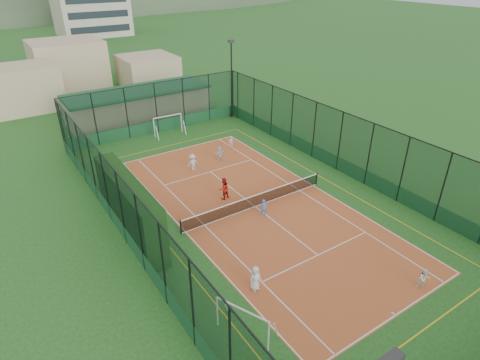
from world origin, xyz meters
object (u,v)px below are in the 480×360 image
object	(u,v)px
clubhouse	(139,104)
coach	(224,189)
child_far_right	(231,142)
child_near_mid	(264,208)
futsal_goal_far	(168,125)
floodlight_ne	(232,80)
futsal_goal_near	(242,324)
child_far_back	(220,153)
white_bench	(148,235)
child_near_right	(424,279)
child_far_left	(193,163)
child_near_left	(255,278)

from	to	relation	value
clubhouse	coach	world-z (taller)	clubhouse
coach	child_far_right	bearing A→B (deg)	-135.82
child_near_mid	futsal_goal_far	bearing A→B (deg)	99.10
child_near_mid	floodlight_ne	bearing A→B (deg)	75.40
futsal_goal_far	futsal_goal_near	bearing A→B (deg)	-104.82
futsal_goal_far	coach	xyz separation A→B (m)	(-1.85, -13.62, -0.12)
child_far_right	child_far_back	size ratio (longest dim) A/B	0.89
clubhouse	futsal_goal_near	bearing A→B (deg)	-102.84
clubhouse	child_far_back	distance (m)	14.30
white_bench	futsal_goal_far	xyz separation A→B (m)	(8.38, 15.39, 0.50)
floodlight_ne	futsal_goal_near	xyz separation A→B (m)	(-15.63, -25.43, -3.22)
child_far_back	clubhouse	bearing A→B (deg)	-91.49
clubhouse	child_far_back	xyz separation A→B (m)	(1.78, -14.16, -0.92)
clubhouse	white_bench	size ratio (longest dim) A/B	9.35
child_near_right	child_far_back	world-z (taller)	child_far_back
floodlight_ne	futsal_goal_near	distance (m)	30.02
child_near_right	child_far_left	world-z (taller)	child_far_left
clubhouse	child_far_left	world-z (taller)	clubhouse
child_near_left	child_far_left	distance (m)	14.42
child_near_mid	child_near_right	distance (m)	10.62
child_near_right	child_far_back	distance (m)	19.28
child_near_left	child_far_left	world-z (taller)	child_far_left
white_bench	child_near_mid	size ratio (longest dim) A/B	1.34
child_near_left	coach	size ratio (longest dim) A/B	0.88
child_near_mid	coach	world-z (taller)	coach
child_near_left	child_far_left	size ratio (longest dim) A/B	0.99
futsal_goal_near	child_near_left	bearing A→B (deg)	-70.76
coach	floodlight_ne	bearing A→B (deg)	-134.41
coach	child_near_right	bearing A→B (deg)	96.56
child_near_left	child_far_back	bearing A→B (deg)	63.06
child_far_left	child_far_back	world-z (taller)	child_far_left
child_near_mid	futsal_goal_near	bearing A→B (deg)	-120.46
child_near_mid	child_far_left	xyz separation A→B (m)	(-0.94, 8.56, 0.13)
clubhouse	floodlight_ne	bearing A→B (deg)	-32.12
child_near_mid	coach	xyz separation A→B (m)	(-1.12, 3.37, 0.23)
floodlight_ne	child_far_right	world-z (taller)	floodlight_ne
child_near_mid	coach	bearing A→B (deg)	119.96
white_bench	child_far_back	xyz separation A→B (m)	(9.58, 7.44, 0.20)
floodlight_ne	coach	world-z (taller)	floodlight_ne
clubhouse	child_near_mid	distance (m)	23.22
child_far_right	futsal_goal_near	bearing A→B (deg)	75.22
child_far_right	child_far_back	distance (m)	2.74
clubhouse	child_near_right	size ratio (longest dim) A/B	12.75
floodlight_ne	clubhouse	bearing A→B (deg)	147.88
child_far_left	child_far_right	world-z (taller)	child_far_left
futsal_goal_far	child_far_left	bearing A→B (deg)	-98.87
child_near_right	futsal_goal_near	bearing A→B (deg)	-159.53
clubhouse	child_near_left	world-z (taller)	clubhouse
child_far_right	child_far_back	bearing A→B (deg)	52.58
futsal_goal_far	child_far_right	world-z (taller)	futsal_goal_far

